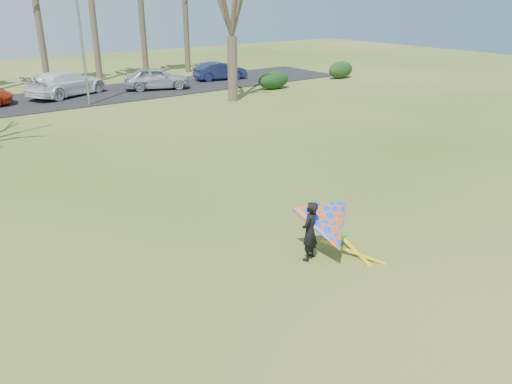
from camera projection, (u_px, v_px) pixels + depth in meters
ground at (301, 253)px, 13.25m from camera, size 100.00×100.00×0.00m
parking_strip at (43, 101)px, 31.91m from camera, size 46.00×7.00×0.06m
streetlight at (83, 30)px, 29.23m from camera, size 2.28×0.18×8.00m
hedge_near at (273, 80)px, 35.92m from camera, size 2.62×1.19×1.31m
hedge_far at (341, 70)px, 40.52m from camera, size 2.45×1.15×1.36m
car_3 at (67, 83)px, 33.17m from camera, size 6.11×4.44×1.64m
car_4 at (156, 78)px, 35.50m from camera, size 4.93×3.32×1.56m
car_5 at (220, 71)px, 39.53m from camera, size 4.34×2.16×1.37m
kite_flyer at (328, 228)px, 12.69m from camera, size 2.13×2.39×2.02m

